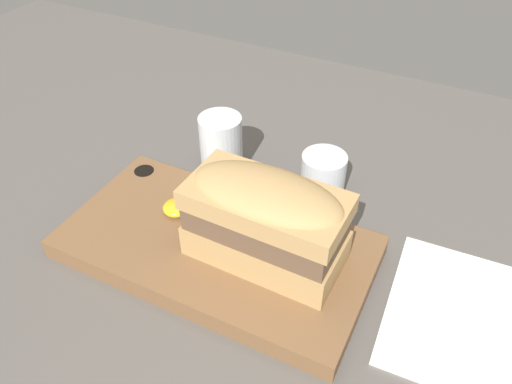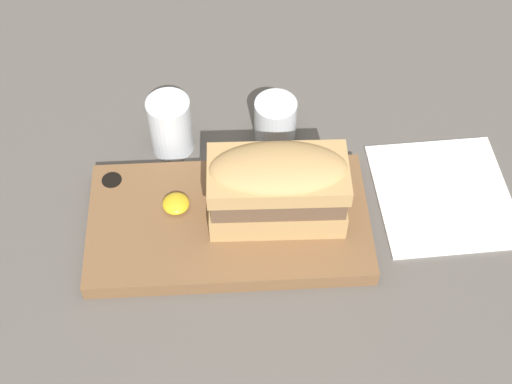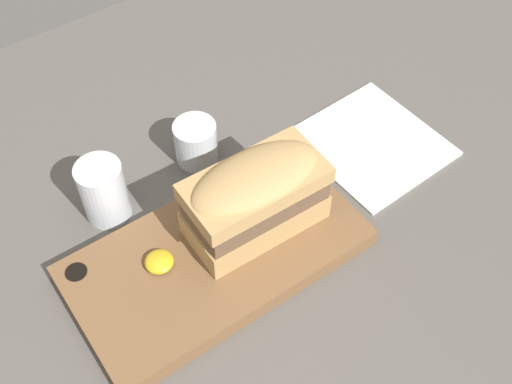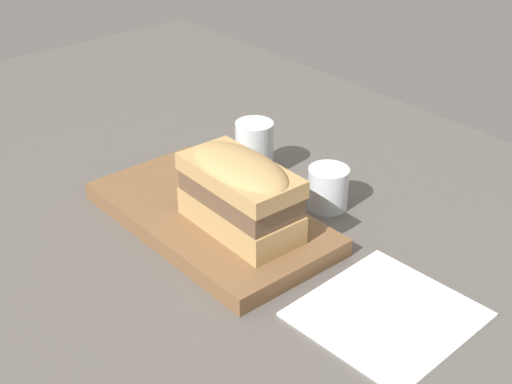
{
  "view_description": "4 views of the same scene",
  "coord_description": "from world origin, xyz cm",
  "px_view_note": "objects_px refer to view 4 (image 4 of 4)",
  "views": [
    {
      "loc": [
        22.2,
        -31.76,
        47.28
      ],
      "look_at": [
        2.79,
        7.0,
        10.53
      ],
      "focal_mm": 35.0,
      "sensor_mm": 36.0,
      "label": 1
    },
    {
      "loc": [
        0.43,
        -49.78,
        81.1
      ],
      "look_at": [
        3.26,
        2.5,
        10.99
      ],
      "focal_mm": 50.0,
      "sensor_mm": 36.0,
      "label": 2
    },
    {
      "loc": [
        -22.04,
        -35.63,
        71.51
      ],
      "look_at": [
        6.47,
        4.87,
        9.31
      ],
      "focal_mm": 45.0,
      "sensor_mm": 36.0,
      "label": 3
    },
    {
      "loc": [
        68.9,
        -47.74,
        57.38
      ],
      "look_at": [
        7.39,
        5.03,
        10.43
      ],
      "focal_mm": 50.0,
      "sensor_mm": 36.0,
      "label": 4
    }
  ],
  "objects_px": {
    "serving_board": "(210,217)",
    "sandwich": "(240,190)",
    "water_glass": "(254,152)",
    "wine_glass": "(328,190)",
    "napkin": "(387,315)"
  },
  "relations": [
    {
      "from": "serving_board",
      "to": "sandwich",
      "type": "relative_size",
      "value": 2.1
    },
    {
      "from": "water_glass",
      "to": "wine_glass",
      "type": "xyz_separation_m",
      "value": [
        0.15,
        0.02,
        -0.01
      ]
    },
    {
      "from": "serving_board",
      "to": "napkin",
      "type": "bearing_deg",
      "value": 7.22
    },
    {
      "from": "sandwich",
      "to": "water_glass",
      "type": "height_order",
      "value": "sandwich"
    },
    {
      "from": "serving_board",
      "to": "water_glass",
      "type": "bearing_deg",
      "value": 117.15
    },
    {
      "from": "sandwich",
      "to": "napkin",
      "type": "distance_m",
      "value": 0.25
    },
    {
      "from": "water_glass",
      "to": "wine_glass",
      "type": "height_order",
      "value": "water_glass"
    },
    {
      "from": "water_glass",
      "to": "napkin",
      "type": "distance_m",
      "value": 0.39
    },
    {
      "from": "serving_board",
      "to": "sandwich",
      "type": "height_order",
      "value": "sandwich"
    },
    {
      "from": "sandwich",
      "to": "water_glass",
      "type": "xyz_separation_m",
      "value": [
        -0.14,
        0.14,
        -0.05
      ]
    },
    {
      "from": "sandwich",
      "to": "wine_glass",
      "type": "xyz_separation_m",
      "value": [
        0.01,
        0.16,
        -0.06
      ]
    },
    {
      "from": "napkin",
      "to": "serving_board",
      "type": "bearing_deg",
      "value": -172.78
    },
    {
      "from": "water_glass",
      "to": "sandwich",
      "type": "bearing_deg",
      "value": -45.92
    },
    {
      "from": "serving_board",
      "to": "sandwich",
      "type": "xyz_separation_m",
      "value": [
        0.06,
        0.0,
        0.07
      ]
    },
    {
      "from": "serving_board",
      "to": "water_glass",
      "type": "distance_m",
      "value": 0.17
    }
  ]
}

